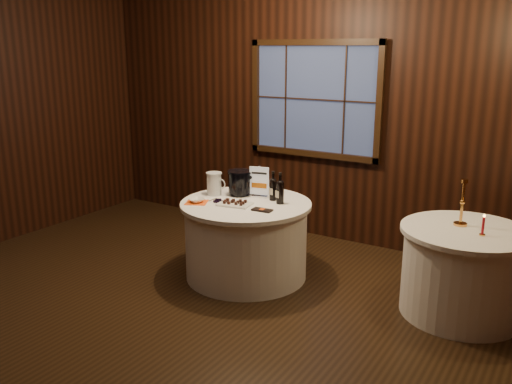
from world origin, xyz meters
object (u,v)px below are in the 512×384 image
Objects in this scene: side_table at (463,272)px; ice_bucket at (240,182)px; cracker_bowl at (197,200)px; glass_pitcher at (214,184)px; sign_stand at (259,186)px; port_bottle_right at (280,190)px; brass_candlestick at (462,209)px; main_table at (246,239)px; chocolate_plate at (235,203)px; grape_bunch at (218,201)px; red_candle at (483,227)px; chocolate_box at (262,210)px; port_bottle_left at (273,188)px.

side_table is 2.26m from ice_bucket.
glass_pitcher is at bearing 94.19° from cracker_bowl.
sign_stand is 1.39× the size of glass_pitcher.
brass_candlestick reaches higher than port_bottle_right.
main_table is at bearing -106.81° from sign_stand.
sign_stand reaches higher than chocolate_plate.
grape_bunch is (-0.03, -0.35, -0.12)m from ice_bucket.
port_bottle_right reaches higher than glass_pitcher.
brass_candlestick is at bearing 139.66° from red_candle.
red_candle is at bearing -36.72° from side_table.
glass_pitcher is (-2.43, -0.24, 0.50)m from side_table.
chocolate_plate is 2.07× the size of grape_bunch.
brass_candlestick is at bearing 29.91° from port_bottle_right.
chocolate_plate is at bearing -111.58° from sign_stand.
sign_stand is 1.06× the size of port_bottle_right.
glass_pitcher is (-0.44, -0.17, 0.01)m from sign_stand.
chocolate_box is (0.32, -0.02, -0.01)m from chocolate_plate.
grape_bunch is (-0.22, -0.16, 0.40)m from main_table.
glass_pitcher is (-0.61, -0.14, -0.01)m from port_bottle_left.
sign_stand is at bearing -175.67° from brass_candlestick.
ice_bucket reaches higher than red_candle.
chocolate_plate reaches higher than main_table.
main_table is 6.83× the size of chocolate_box.
glass_pitcher is at bearing -174.45° from side_table.
chocolate_plate is (-0.05, -0.37, -0.09)m from sign_stand.
port_bottle_right reaches higher than red_candle.
chocolate_box is 1.74m from brass_candlestick.
glass_pitcher is (-0.23, -0.13, -0.02)m from ice_bucket.
chocolate_box is at bearing 0.17° from grape_bunch.
port_bottle_left is 0.95× the size of port_bottle_right.
side_table is 2.30m from grape_bunch.
brass_candlestick is (1.96, 0.51, 0.13)m from chocolate_plate.
glass_pitcher reaches higher than red_candle.
brass_candlestick is at bearing 14.75° from port_bottle_left.
sign_stand is 1.27× the size of ice_bucket.
main_table is 3.96× the size of sign_stand.
sign_stand is 1.84× the size of red_candle.
port_bottle_left is 0.14m from port_bottle_right.
ice_bucket is (-0.19, 0.19, 0.52)m from main_table.
grape_bunch is at bearing -134.96° from sign_stand.
cracker_bowl is 0.35× the size of brass_candlestick.
port_bottle_left is at bearing -174.50° from brass_candlestick.
ice_bucket reaches higher than chocolate_plate.
port_bottle_right is 1.63× the size of chocolate_box.
ice_bucket reaches higher than side_table.
port_bottle_left is (0.17, -0.02, 0.02)m from sign_stand.
chocolate_box is (-1.72, -0.46, 0.39)m from side_table.
brass_candlestick is (1.62, 0.24, 0.01)m from port_bottle_right.
sign_stand reaches higher than port_bottle_right.
main_table is at bearing 146.92° from chocolate_box.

